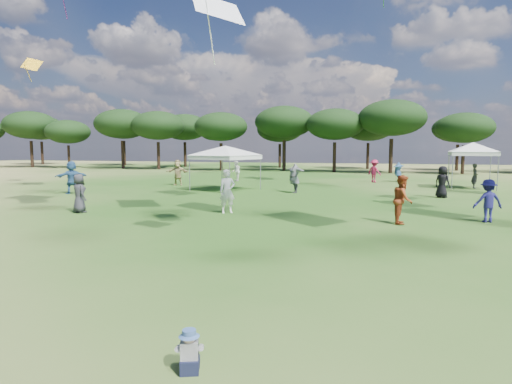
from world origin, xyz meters
TOP-DOWN VIEW (x-y plane):
  - tree_line at (2.39, 47.41)m, footprint 108.78×17.63m
  - tent_left at (-7.42, 22.91)m, footprint 6.39×6.39m
  - tent_right at (7.74, 28.12)m, footprint 5.52×5.52m
  - toddler at (-0.54, 2.07)m, footprint 0.40×0.43m
  - festival_crowd at (-1.93, 22.48)m, footprint 30.83×21.52m

SIDE VIEW (x-z plane):
  - toddler at x=-0.54m, z-range -0.03..0.50m
  - festival_crowd at x=-1.93m, z-range -0.09..1.82m
  - tent_left at x=-7.42m, z-range 1.12..4.22m
  - tent_right at x=7.74m, z-range 1.22..4.53m
  - tree_line at x=2.39m, z-range 1.54..9.31m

